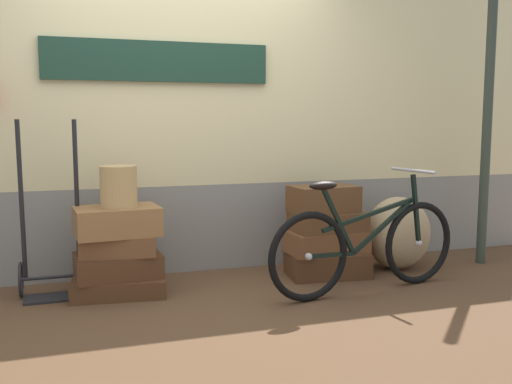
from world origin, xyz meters
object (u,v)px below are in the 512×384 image
object	(u,v)px
suitcase_1	(118,265)
suitcase_2	(118,244)
bicycle	(366,246)
suitcase_0	(119,285)
suitcase_4	(327,264)
suitcase_3	(117,221)
wicker_basket	(119,186)
burlap_sack	(398,233)
luggage_trolley	(52,254)
suitcase_6	(328,221)
suitcase_7	(324,199)
suitcase_5	(326,241)

from	to	relation	value
suitcase_1	suitcase_2	distance (m)	0.15
bicycle	suitcase_0	bearing A→B (deg)	162.90
suitcase_0	suitcase_4	bearing A→B (deg)	4.99
suitcase_3	wicker_basket	bearing A→B (deg)	-21.43
burlap_sack	suitcase_1	bearing A→B (deg)	179.88
suitcase_2	luggage_trolley	size ratio (longest dim) A/B	0.42
wicker_basket	bicycle	bearing A→B (deg)	-16.77
suitcase_6	bicycle	xyz separation A→B (m)	(0.07, -0.50, -0.10)
suitcase_2	suitcase_6	xyz separation A→B (m)	(1.63, -0.03, 0.08)
suitcase_2	wicker_basket	xyz separation A→B (m)	(0.01, -0.02, 0.42)
suitcase_0	suitcase_7	xyz separation A→B (m)	(1.60, -0.01, 0.56)
suitcase_7	suitcase_4	bearing A→B (deg)	-54.71
suitcase_0	suitcase_7	distance (m)	1.70
suitcase_0	suitcase_4	size ratio (longest dim) A/B	1.04
luggage_trolley	bicycle	xyz separation A→B (m)	(2.15, -0.62, 0.04)
suitcase_4	suitcase_1	bearing A→B (deg)	-174.30
suitcase_0	luggage_trolley	xyz separation A→B (m)	(-0.45, 0.10, 0.24)
luggage_trolley	bicycle	distance (m)	2.24
suitcase_4	burlap_sack	xyz separation A→B (m)	(0.66, 0.02, 0.21)
suitcase_2	suitcase_7	size ratio (longest dim) A/B	1.01
luggage_trolley	suitcase_1	bearing A→B (deg)	-13.67
suitcase_1	suitcase_3	world-z (taller)	suitcase_3
suitcase_4	suitcase_6	xyz separation A→B (m)	(0.01, 0.01, 0.34)
suitcase_6	burlap_sack	distance (m)	0.66
burlap_sack	suitcase_7	bearing A→B (deg)	179.41
suitcase_2	suitcase_3	world-z (taller)	suitcase_3
suitcase_4	luggage_trolley	bearing A→B (deg)	-177.08
suitcase_2	wicker_basket	size ratio (longest dim) A/B	1.78
suitcase_3	burlap_sack	size ratio (longest dim) A/B	0.95
suitcase_3	suitcase_4	size ratio (longest dim) A/B	0.93
suitcase_2	wicker_basket	world-z (taller)	wicker_basket
suitcase_0	suitcase_7	world-z (taller)	suitcase_7
suitcase_0	wicker_basket	bearing A→B (deg)	-37.21
suitcase_5	wicker_basket	distance (m)	1.68
suitcase_2	luggage_trolley	world-z (taller)	luggage_trolley
suitcase_0	suitcase_7	size ratio (longest dim) A/B	1.26
luggage_trolley	bicycle	bearing A→B (deg)	-16.17
suitcase_6	wicker_basket	xyz separation A→B (m)	(-1.62, 0.01, 0.34)
suitcase_6	burlap_sack	world-z (taller)	burlap_sack
suitcase_2	burlap_sack	distance (m)	2.28
suitcase_0	bicycle	xyz separation A→B (m)	(1.70, -0.52, 0.28)
suitcase_4	suitcase_5	world-z (taller)	suitcase_5
suitcase_2	bicycle	bearing A→B (deg)	-11.33
suitcase_1	bicycle	world-z (taller)	bicycle
suitcase_7	luggage_trolley	distance (m)	2.08
suitcase_3	bicycle	distance (m)	1.79
suitcase_2	suitcase_3	bearing A→B (deg)	-91.28
suitcase_6	bicycle	distance (m)	0.51
wicker_basket	luggage_trolley	size ratio (longest dim) A/B	0.23
suitcase_3	luggage_trolley	distance (m)	0.52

